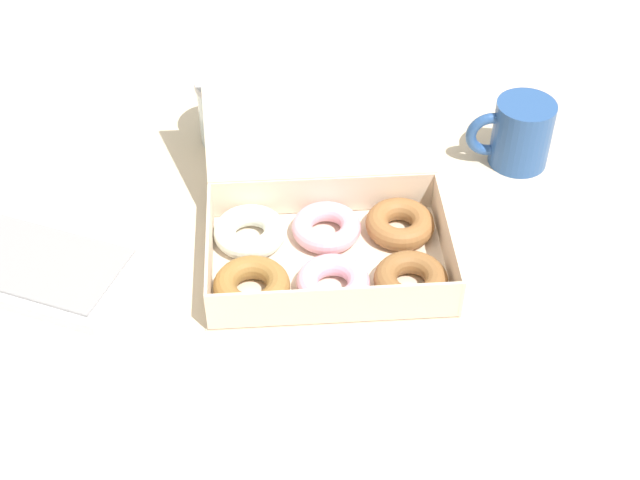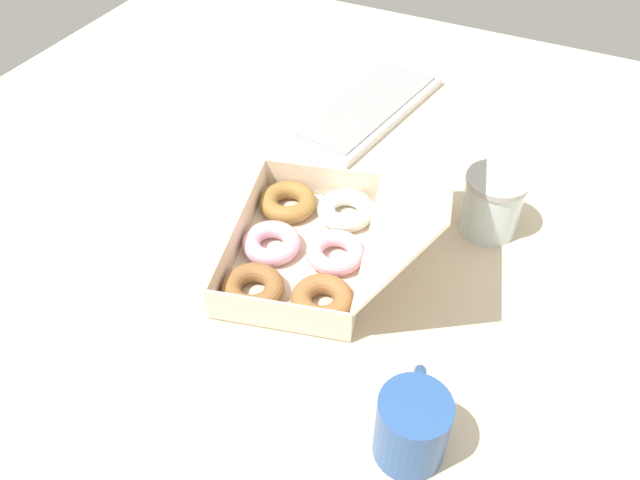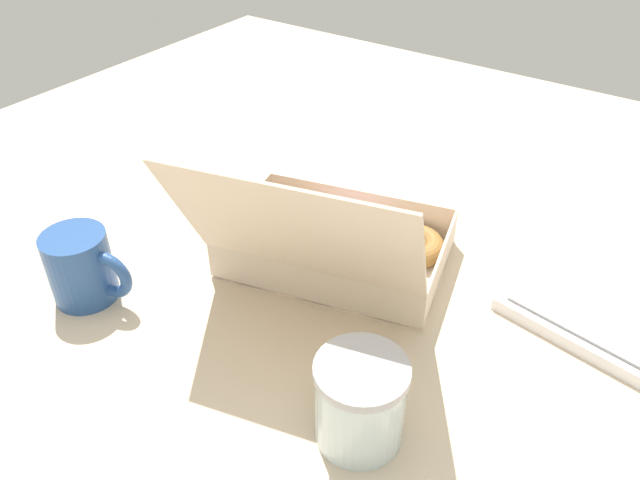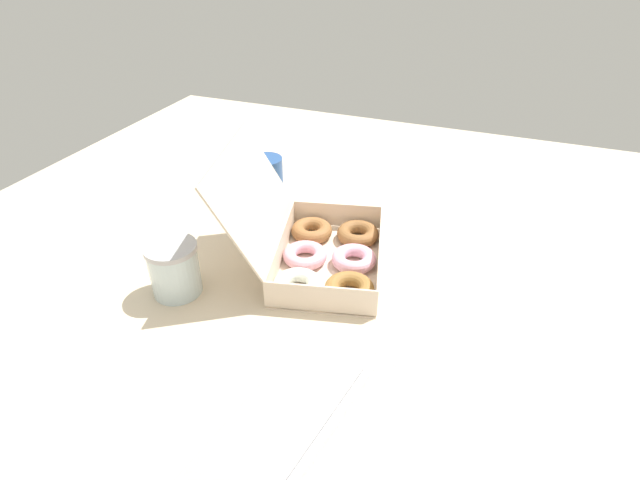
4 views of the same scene
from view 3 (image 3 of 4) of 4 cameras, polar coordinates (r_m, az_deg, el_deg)
name	(u,v)px [view 3 (image 3 of 4)]	position (r cm, az deg, el deg)	size (l,w,h in cm)	color
ground_plane	(325,278)	(91.01, 0.45, -3.48)	(180.00, 180.00, 2.00)	beige
donut_box	(334,248)	(89.49, 1.30, -0.76)	(37.41, 37.53, 24.59)	beige
coffee_mug	(83,267)	(89.00, -20.89, -2.29)	(12.46, 8.58, 10.08)	#2A5191
glass_jar	(360,402)	(66.88, 3.68, -14.57)	(9.84, 9.84, 10.60)	silver
paper_napkin	(502,230)	(103.02, 16.29, 0.93)	(10.79, 9.17, 0.15)	white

